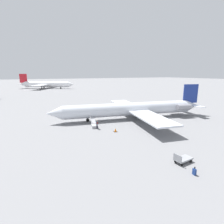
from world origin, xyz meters
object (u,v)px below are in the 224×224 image
airplane_main (134,109)px  boarding_stairs (94,125)px  passenger (97,124)px  suitcase (194,172)px  airplane_taxiing_distant (46,84)px  luggage_cart (183,159)px

airplane_main → boarding_stairs: airplane_main is taller
airplane_main → passenger: 10.99m
passenger → suitcase: (-3.21, 18.33, -0.67)m
airplane_main → passenger: bearing=29.3°
boarding_stairs → suitcase: boarding_stairs is taller
airplane_taxiing_distant → boarding_stairs: size_ratio=8.33×
airplane_main → boarding_stairs: size_ratio=8.66×
airplane_taxiing_distant → suitcase: size_ratio=39.18×
airplane_taxiing_distant → airplane_main: bearing=-53.3°
boarding_stairs → luggage_cart: 17.96m
boarding_stairs → suitcase: 20.02m
boarding_stairs → airplane_main: bearing=-68.1°
airplane_taxiing_distant → suitcase: bearing=-57.9°
airplane_taxiing_distant → passenger: bearing=-59.7°
suitcase → boarding_stairs: bearing=-80.7°
passenger → suitcase: bearing=-158.7°
boarding_stairs → luggage_cart: (-4.12, 17.48, 0.07)m
airplane_main → airplane_taxiing_distant: bearing=-73.3°
airplane_main → boarding_stairs: (10.41, 1.94, -1.84)m
passenger → boarding_stairs: bearing=11.9°
boarding_stairs → suitcase: (-3.23, 19.76, -0.06)m
boarding_stairs → suitcase: bearing=-159.3°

